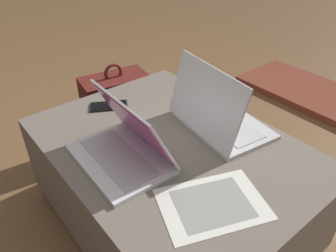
# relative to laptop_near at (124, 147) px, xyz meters

# --- Properties ---
(ground_plane) EXTENTS (14.00, 14.00, 0.00)m
(ground_plane) POSITION_rel_laptop_near_xyz_m (0.03, 0.17, -0.46)
(ground_plane) COLOR brown
(ottoman) EXTENTS (1.00, 0.74, 0.41)m
(ottoman) POSITION_rel_laptop_near_xyz_m (0.03, 0.17, -0.25)
(ottoman) COLOR #3D3832
(ottoman) RESTS_ON ground_plane
(laptop_near) EXTENTS (0.35, 0.25, 0.23)m
(laptop_near) POSITION_rel_laptop_near_xyz_m (0.00, 0.00, 0.00)
(laptop_near) COLOR silver
(laptop_near) RESTS_ON ottoman
(laptop_far) EXTENTS (0.40, 0.30, 0.25)m
(laptop_far) POSITION_rel_laptop_near_xyz_m (0.06, 0.37, 0.00)
(laptop_far) COLOR silver
(laptop_far) RESTS_ON ottoman
(cell_phone) EXTENTS (0.14, 0.17, 0.01)m
(cell_phone) POSITION_rel_laptop_near_xyz_m (-0.33, 0.13, -0.04)
(cell_phone) COLOR black
(cell_phone) RESTS_ON ottoman
(backpack) EXTENTS (0.27, 0.36, 0.47)m
(backpack) POSITION_rel_laptop_near_xyz_m (-0.59, 0.31, -0.27)
(backpack) COLOR #5B1E19
(backpack) RESTS_ON ground_plane
(paper_sheet) EXTENTS (0.30, 0.35, 0.00)m
(paper_sheet) POSITION_rel_laptop_near_xyz_m (0.33, 0.08, -0.05)
(paper_sheet) COLOR silver
(paper_sheet) RESTS_ON ottoman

